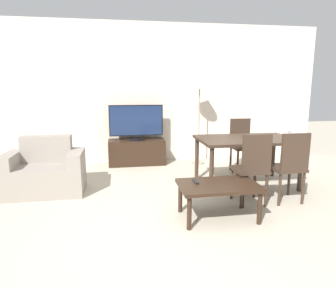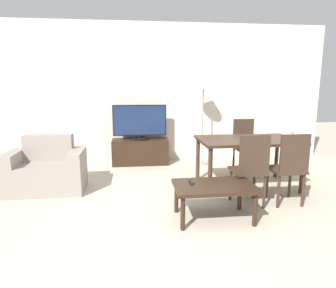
# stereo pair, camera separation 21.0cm
# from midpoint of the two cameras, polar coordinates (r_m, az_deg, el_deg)

# --- Properties ---
(ground_plane) EXTENTS (18.00, 18.00, 0.00)m
(ground_plane) POSITION_cam_midpoint_polar(r_m,az_deg,el_deg) (3.07, -0.81, -18.13)
(ground_plane) COLOR #B2A893
(wall_back) EXTENTS (7.22, 0.06, 2.70)m
(wall_back) POSITION_cam_midpoint_polar(r_m,az_deg,el_deg) (6.01, -5.73, 9.54)
(wall_back) COLOR beige
(wall_back) RESTS_ON ground_plane
(armchair) EXTENTS (1.05, 0.63, 0.79)m
(armchair) POSITION_cam_midpoint_polar(r_m,az_deg,el_deg) (4.61, -23.54, -5.01)
(armchair) COLOR gray
(armchair) RESTS_ON ground_plane
(tv_stand) EXTENTS (1.07, 0.45, 0.48)m
(tv_stand) POSITION_cam_midpoint_polar(r_m,az_deg,el_deg) (5.84, -7.00, -1.52)
(tv_stand) COLOR black
(tv_stand) RESTS_ON ground_plane
(tv) EXTENTS (1.02, 0.32, 0.67)m
(tv) POSITION_cam_midpoint_polar(r_m,az_deg,el_deg) (5.74, -7.13, 4.10)
(tv) COLOR black
(tv) RESTS_ON tv_stand
(coffee_table) EXTENTS (0.90, 0.57, 0.41)m
(coffee_table) POSITION_cam_midpoint_polar(r_m,az_deg,el_deg) (3.46, 7.88, -8.34)
(coffee_table) COLOR black
(coffee_table) RESTS_ON ground_plane
(dining_table) EXTENTS (1.44, 0.89, 0.73)m
(dining_table) POSITION_cam_midpoint_polar(r_m,az_deg,el_deg) (4.60, 13.49, 0.12)
(dining_table) COLOR #38281E
(dining_table) RESTS_ON ground_plane
(dining_chair_near) EXTENTS (0.40, 0.40, 0.93)m
(dining_chair_near) POSITION_cam_midpoint_polar(r_m,az_deg,el_deg) (3.86, 14.28, -4.04)
(dining_chair_near) COLOR #38281E
(dining_chair_near) RESTS_ON ground_plane
(dining_chair_far) EXTENTS (0.40, 0.40, 0.93)m
(dining_chair_far) POSITION_cam_midpoint_polar(r_m,az_deg,el_deg) (5.41, 12.80, 0.29)
(dining_chair_far) COLOR #38281E
(dining_chair_far) RESTS_ON ground_plane
(dining_chair_near_right) EXTENTS (0.40, 0.40, 0.93)m
(dining_chair_near_right) POSITION_cam_midpoint_polar(r_m,az_deg,el_deg) (4.08, 20.80, -3.60)
(dining_chair_near_right) COLOR #38281E
(dining_chair_near_right) RESTS_ON ground_plane
(floor_lamp) EXTENTS (0.34, 0.34, 1.70)m
(floor_lamp) POSITION_cam_midpoint_polar(r_m,az_deg,el_deg) (5.74, 5.00, 10.84)
(floor_lamp) COLOR gray
(floor_lamp) RESTS_ON ground_plane
(remote_primary) EXTENTS (0.04, 0.15, 0.02)m
(remote_primary) POSITION_cam_midpoint_polar(r_m,az_deg,el_deg) (3.46, 3.57, -7.16)
(remote_primary) COLOR black
(remote_primary) RESTS_ON coffee_table
(wine_glass_left) EXTENTS (0.07, 0.07, 0.15)m
(wine_glass_left) POSITION_cam_midpoint_polar(r_m,az_deg,el_deg) (4.78, 21.07, 2.28)
(wine_glass_left) COLOR silver
(wine_glass_left) RESTS_ON dining_table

